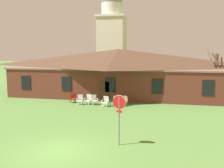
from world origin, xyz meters
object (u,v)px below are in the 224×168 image
at_px(lawn_chair_by_porch, 73,98).
at_px(lawn_chair_right_end, 106,101).
at_px(lawn_chair_under_eave, 124,101).
at_px(lawn_chair_left_end, 88,99).
at_px(stop_sign, 119,110).
at_px(lawn_chair_middle, 94,100).
at_px(lawn_chair_near_door, 80,99).
at_px(lawn_chair_far_side, 114,101).

relative_size(lawn_chair_by_porch, lawn_chair_right_end, 1.00).
distance_m(lawn_chair_right_end, lawn_chair_under_eave, 1.81).
bearing_deg(lawn_chair_left_end, lawn_chair_right_end, -18.18).
bearing_deg(lawn_chair_right_end, lawn_chair_under_eave, 18.68).
bearing_deg(stop_sign, lawn_chair_right_end, 107.50).
relative_size(stop_sign, lawn_chair_middle, 3.00).
distance_m(lawn_chair_left_end, lawn_chair_under_eave, 3.61).
bearing_deg(lawn_chair_by_porch, lawn_chair_under_eave, -5.46).
xyz_separation_m(lawn_chair_near_door, lawn_chair_under_eave, (4.38, 0.28, 0.00)).
height_order(lawn_chair_by_porch, lawn_chair_right_end, same).
height_order(stop_sign, lawn_chair_right_end, stop_sign).
bearing_deg(lawn_chair_under_eave, lawn_chair_middle, -178.28).
distance_m(lawn_chair_by_porch, lawn_chair_far_side, 4.56).
height_order(lawn_chair_right_end, lawn_chair_far_side, same).
height_order(lawn_chair_left_end, lawn_chair_under_eave, same).
relative_size(lawn_chair_near_door, lawn_chair_under_eave, 1.00).
relative_size(lawn_chair_by_porch, lawn_chair_far_side, 1.00).
bearing_deg(lawn_chair_left_end, lawn_chair_far_side, -6.63).
bearing_deg(lawn_chair_far_side, lawn_chair_right_end, -159.14).
relative_size(stop_sign, lawn_chair_left_end, 3.00).
distance_m(stop_sign, lawn_chair_far_side, 10.19).
relative_size(lawn_chair_middle, lawn_chair_right_end, 1.00).
bearing_deg(lawn_chair_middle, lawn_chair_right_end, -21.18).
relative_size(stop_sign, lawn_chair_under_eave, 3.00).
xyz_separation_m(stop_sign, lawn_chair_by_porch, (-6.69, 10.62, -1.54)).
distance_m(lawn_chair_by_porch, lawn_chair_under_eave, 5.43).
bearing_deg(lawn_chair_far_side, lawn_chair_near_door, -179.93).
height_order(lawn_chair_middle, lawn_chair_right_end, same).
xyz_separation_m(lawn_chair_near_door, lawn_chair_far_side, (3.47, 0.00, 0.00)).
xyz_separation_m(lawn_chair_middle, lawn_chair_far_side, (2.07, -0.18, 0.00)).
distance_m(lawn_chair_by_porch, lawn_chair_near_door, 1.29).
height_order(lawn_chair_left_end, lawn_chair_right_end, same).
xyz_separation_m(lawn_chair_by_porch, lawn_chair_under_eave, (5.40, -0.52, 0.00)).
bearing_deg(lawn_chair_far_side, stop_sign, -77.42).
relative_size(lawn_chair_left_end, lawn_chair_far_side, 1.00).
distance_m(lawn_chair_near_door, lawn_chair_far_side, 3.47).
height_order(lawn_chair_near_door, lawn_chair_under_eave, same).
bearing_deg(lawn_chair_by_porch, lawn_chair_middle, -14.05).
bearing_deg(stop_sign, lawn_chair_under_eave, 97.25).
distance_m(lawn_chair_far_side, lawn_chair_under_eave, 0.95).
relative_size(lawn_chair_near_door, lawn_chair_left_end, 1.00).
relative_size(lawn_chair_left_end, lawn_chair_middle, 1.00).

